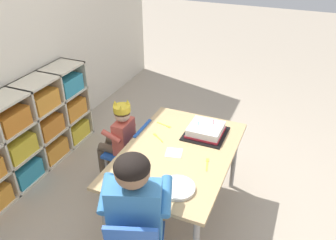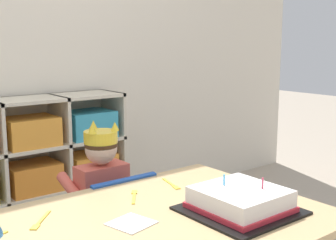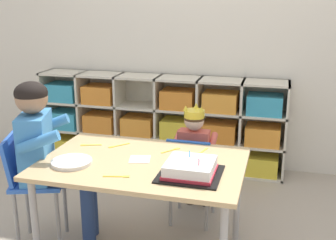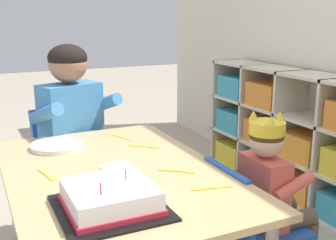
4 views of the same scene
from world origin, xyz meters
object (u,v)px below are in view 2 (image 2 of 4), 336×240
Objects in this scene: classroom_chair_blue at (111,232)px; child_with_crown at (97,193)px; fork_scattered_mid_table at (40,221)px; birthday_cake_on_tray at (240,202)px; fork_beside_plate_stack at (134,196)px; fork_near_cake_tray at (172,184)px.

classroom_chair_blue is 0.77× the size of child_with_crown.
birthday_cake_on_tray is at bearing -78.26° from fork_scattered_mid_table.
fork_scattered_mid_table is 0.97× the size of fork_beside_plate_stack.
fork_near_cake_tray is at bearing 131.94° from fork_beside_plate_stack.
fork_beside_plate_stack is 0.88× the size of fork_near_cake_tray.
fork_near_cake_tray is at bearing -44.46° from fork_scattered_mid_table.
classroom_chair_blue is 5.57× the size of fork_scattered_mid_table.
birthday_cake_on_tray is 2.81× the size of fork_scattered_mid_table.
birthday_cake_on_tray reaches higher than fork_beside_plate_stack.
classroom_chair_blue is 4.74× the size of fork_near_cake_tray.
child_with_crown reaches higher than fork_near_cake_tray.
classroom_chair_blue is 5.42× the size of fork_beside_plate_stack.
fork_beside_plate_stack is at bearing 119.78° from birthday_cake_on_tray.
birthday_cake_on_tray is (0.12, -0.60, 0.28)m from classroom_chair_blue.
child_with_crown reaches higher than fork_scattered_mid_table.
birthday_cake_on_tray is 2.73× the size of fork_beside_plate_stack.
child_with_crown reaches higher than fork_beside_plate_stack.
child_with_crown is 6.17× the size of fork_near_cake_tray.
fork_beside_plate_stack is (0.35, 0.01, 0.00)m from fork_scattered_mid_table.
fork_scattered_mid_table is (-0.53, 0.32, -0.03)m from birthday_cake_on_tray.
fork_scattered_mid_table and fork_near_cake_tray have the same top height.
birthday_cake_on_tray reaches higher than fork_near_cake_tray.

